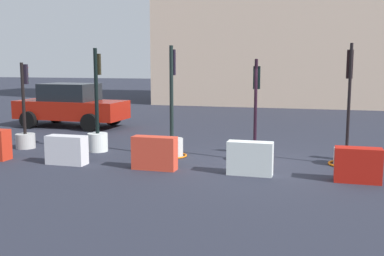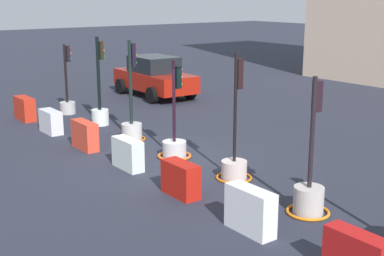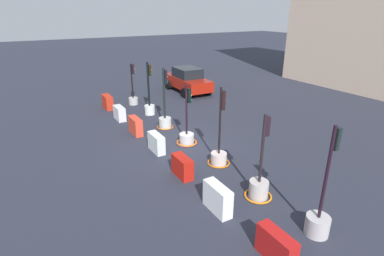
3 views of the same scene
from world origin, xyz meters
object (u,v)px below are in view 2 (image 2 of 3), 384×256
object	(u,v)px
construction_barrier_3	(128,154)
car_red_compact	(154,77)
traffic_light_3	(175,144)
construction_barrier_2	(85,135)
traffic_light_5	(309,192)
traffic_light_0	(68,100)
traffic_light_1	(100,107)
construction_barrier_5	(250,211)
traffic_light_4	(234,160)
construction_barrier_1	(51,122)
construction_barrier_4	(181,179)
traffic_light_2	(132,124)
construction_barrier_0	(25,109)

from	to	relation	value
construction_barrier_3	car_red_compact	bearing A→B (deg)	142.99
traffic_light_3	construction_barrier_3	distance (m)	1.58
traffic_light_3	construction_barrier_2	xyz separation A→B (m)	(-2.30, -1.64, 0.02)
traffic_light_3	traffic_light_5	size ratio (longest dim) A/B	0.95
traffic_light_5	car_red_compact	xyz separation A→B (m)	(-13.24, 4.81, 0.43)
traffic_light_0	car_red_compact	xyz separation A→B (m)	(-1.09, 4.71, 0.35)
traffic_light_1	construction_barrier_5	distance (m)	9.85
car_red_compact	traffic_light_4	bearing A→B (deg)	-23.34
traffic_light_4	construction_barrier_1	size ratio (longest dim) A/B	2.96
traffic_light_3	construction_barrier_4	xyz separation A→B (m)	(2.52, -1.61, -0.01)
traffic_light_1	construction_barrier_2	size ratio (longest dim) A/B	2.76
construction_barrier_2	car_red_compact	world-z (taller)	car_red_compact
construction_barrier_1	car_red_compact	distance (m)	7.34
traffic_light_0	construction_barrier_2	bearing A→B (deg)	-18.83
traffic_light_1	car_red_compact	xyz separation A→B (m)	(-3.51, 4.57, 0.27)
traffic_light_3	construction_barrier_1	world-z (taller)	traffic_light_3
construction_barrier_1	traffic_light_2	bearing A→B (deg)	35.66
traffic_light_1	construction_barrier_0	xyz separation A→B (m)	(-2.37, -1.84, -0.21)
construction_barrier_3	construction_barrier_4	size ratio (longest dim) A/B	1.07
construction_barrier_2	construction_barrier_4	bearing A→B (deg)	0.33
construction_barrier_1	construction_barrier_4	distance (m)	7.26
construction_barrier_1	construction_barrier_3	world-z (taller)	construction_barrier_3
traffic_light_2	traffic_light_3	bearing A→B (deg)	-0.53
traffic_light_5	traffic_light_1	bearing A→B (deg)	178.58
traffic_light_0	construction_barrier_3	distance (m)	7.45
construction_barrier_4	construction_barrier_0	bearing A→B (deg)	-179.60
traffic_light_3	traffic_light_5	distance (m)	4.97
construction_barrier_3	traffic_light_3	bearing A→B (deg)	93.37
traffic_light_4	traffic_light_1	bearing A→B (deg)	179.81
traffic_light_5	construction_barrier_0	xyz separation A→B (m)	(-12.11, -1.60, -0.05)
traffic_light_2	traffic_light_4	world-z (taller)	traffic_light_4
traffic_light_5	construction_barrier_1	xyz separation A→B (m)	(-9.71, -1.60, -0.09)
construction_barrier_3	construction_barrier_4	xyz separation A→B (m)	(2.43, -0.04, -0.01)
traffic_light_1	traffic_light_3	distance (m)	4.77
traffic_light_5	construction_barrier_5	world-z (taller)	traffic_light_5
construction_barrier_0	traffic_light_1	bearing A→B (deg)	37.80
traffic_light_1	traffic_light_2	size ratio (longest dim) A/B	0.98
construction_barrier_1	construction_barrier_5	distance (m)	9.65
traffic_light_0	construction_barrier_4	bearing A→B (deg)	-9.59
traffic_light_0	construction_barrier_0	distance (m)	1.71
traffic_light_1	traffic_light_5	size ratio (longest dim) A/B	1.06
traffic_light_1	construction_barrier_2	world-z (taller)	traffic_light_1
traffic_light_2	traffic_light_5	world-z (taller)	traffic_light_2
traffic_light_2	construction_barrier_4	world-z (taller)	traffic_light_2
construction_barrier_3	car_red_compact	size ratio (longest dim) A/B	0.23
traffic_light_4	construction_barrier_1	distance (m)	7.35
traffic_light_4	construction_barrier_1	bearing A→B (deg)	-165.68
traffic_light_4	construction_barrier_5	xyz separation A→B (m)	(2.52, -1.83, -0.03)
construction_barrier_5	traffic_light_3	bearing A→B (deg)	161.02
construction_barrier_5	car_red_compact	bearing A→B (deg)	154.02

